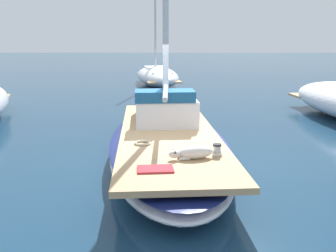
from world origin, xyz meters
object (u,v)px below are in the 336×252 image
Objects in this scene: sailboat_main at (168,146)px; deck_winch at (217,150)px; coiled_rope at (142,143)px; moored_boat_far_astern at (157,76)px; deck_towel at (155,169)px; dog_white at (193,153)px.

sailboat_main is 2.00m from deck_winch.
moored_boat_far_astern reaches higher than coiled_rope.
sailboat_main is 2.53m from deck_towel.
sailboat_main is at bearing 102.36° from dog_white.
dog_white is 15.45m from moored_boat_far_astern.
deck_winch reaches higher than deck_towel.
coiled_rope is at bearing -115.68° from sailboat_main.
deck_towel is 15.99m from moored_boat_far_astern.
deck_towel is at bearing -94.64° from sailboat_main.
coiled_rope is (-1.33, 0.74, -0.08)m from deck_winch.
deck_winch is 1.28m from deck_towel.
deck_winch is at bearing 21.43° from dog_white.
moored_boat_far_astern reaches higher than dog_white.
deck_towel is 0.08× the size of moored_boat_far_astern.
dog_white is 4.50× the size of deck_winch.
moored_boat_far_astern is at bearing 90.45° from coiled_rope.
dog_white is at bearing -44.50° from coiled_rope.
sailboat_main is 1.05× the size of moored_boat_far_astern.
moored_boat_far_astern reaches higher than sailboat_main.
sailboat_main is 35.19× the size of deck_winch.
moored_boat_far_astern is at bearing 91.46° from deck_towel.
sailboat_main is 1.19m from coiled_rope.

